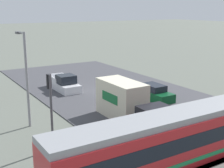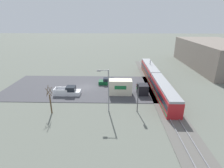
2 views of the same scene
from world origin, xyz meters
TOP-DOWN VIEW (x-y plane):
  - ground_plane at (0.00, 0.00)m, footprint 320.00×320.00m
  - road_surface at (0.00, 0.00)m, footprint 16.45×36.78m
  - rail_bed at (0.00, 16.66)m, footprint 53.33×4.40m
  - light_rail_tram at (-1.57, 16.66)m, footprint 30.98×2.58m
  - box_truck at (3.83, 9.28)m, footprint 2.39×8.28m
  - pickup_truck at (4.44, -2.96)m, footprint 2.06×5.48m
  - sedan_car_0 at (-2.00, 5.36)m, footprint 1.88×4.75m
  - traffic_light_pole at (11.22, 10.89)m, footprint 0.28×0.47m
  - street_tree at (12.16, -3.77)m, footprint 1.18×0.98m
  - street_lamp_near_crossing at (11.25, 5.77)m, footprint 0.36×1.95m
  - backdrop_warehouse at (-19.56, 39.96)m, footprint 32.75×16.71m

SIDE VIEW (x-z plane):
  - ground_plane at x=0.00m, z-range 0.00..0.00m
  - road_surface at x=0.00m, z-range 0.00..0.08m
  - rail_bed at x=0.00m, z-range -0.06..0.16m
  - sedan_car_0 at x=-2.00m, z-range -0.06..1.49m
  - pickup_truck at x=4.44m, z-range -0.15..1.70m
  - box_truck at x=3.83m, z-range -0.04..3.13m
  - light_rail_tram at x=-1.57m, z-range -0.53..3.79m
  - street_tree at x=12.16m, z-range -0.22..4.76m
  - traffic_light_pole at x=11.22m, z-range 0.77..5.94m
  - backdrop_warehouse at x=-19.56m, z-range 0.00..8.27m
  - street_lamp_near_crossing at x=11.25m, z-range 0.62..8.19m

